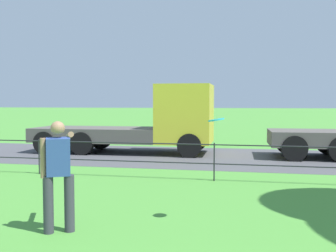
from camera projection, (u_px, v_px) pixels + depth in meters
The scene contains 5 objects.
street_strip at pixel (226, 157), 15.06m from camera, with size 80.00×6.10×0.01m, color #4C4C51.
park_fence at pixel (214, 155), 10.55m from camera, with size 30.09×0.04×1.00m.
person_thrower at pixel (58, 172), 6.35m from camera, with size 0.47×0.87×1.76m.
frisbee at pixel (216, 120), 6.70m from camera, with size 0.27×0.27×0.07m.
flatbed_truck_right at pixel (149, 123), 16.33m from camera, with size 7.35×2.57×2.75m.
Camera 1 is at (0.99, 0.10, 2.05)m, focal length 43.31 mm.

